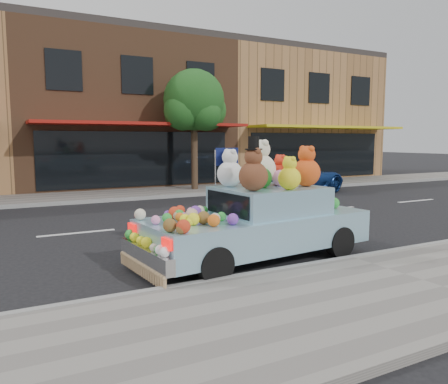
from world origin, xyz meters
TOP-DOWN VIEW (x-y plane):
  - ground at (0.00, 0.00)m, footprint 120.00×120.00m
  - near_sidewalk at (0.00, -6.50)m, footprint 60.00×3.00m
  - far_sidewalk at (0.00, 6.50)m, footprint 60.00×3.00m
  - near_kerb at (0.00, -5.00)m, footprint 60.00×0.12m
  - far_kerb at (0.00, 5.00)m, footprint 60.00×0.12m
  - storefront_mid at (0.00, 11.97)m, footprint 10.00×9.80m
  - storefront_right at (10.00, 11.97)m, footprint 10.00×9.80m
  - street_tree at (2.03, 6.55)m, footprint 3.00×2.70m
  - car_blue at (5.56, 4.01)m, footprint 5.12×3.22m
  - art_car at (-1.36, -3.96)m, footprint 4.63×2.16m

SIDE VIEW (x-z plane):
  - ground at x=0.00m, z-range 0.00..0.00m
  - near_sidewalk at x=0.00m, z-range 0.00..0.12m
  - far_sidewalk at x=0.00m, z-range 0.00..0.12m
  - near_kerb at x=0.00m, z-range 0.00..0.13m
  - far_kerb at x=0.00m, z-range 0.00..0.13m
  - car_blue at x=5.56m, z-range 0.00..1.32m
  - art_car at x=-1.36m, z-range -0.33..1.96m
  - storefront_mid at x=0.00m, z-range -0.01..7.29m
  - storefront_right at x=10.00m, z-range -0.01..7.29m
  - street_tree at x=2.03m, z-range 1.08..6.30m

